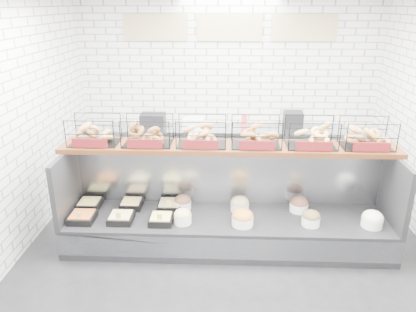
{
  "coord_description": "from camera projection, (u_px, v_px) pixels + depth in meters",
  "views": [
    {
      "loc": [
        -0.05,
        -4.14,
        2.89
      ],
      "look_at": [
        -0.25,
        0.45,
        1.14
      ],
      "focal_mm": 35.0,
      "sensor_mm": 36.0,
      "label": 1
    }
  ],
  "objects": [
    {
      "name": "ground",
      "position": [
        227.0,
        258.0,
        4.89
      ],
      "size": [
        5.5,
        5.5,
        0.0
      ],
      "primitive_type": "plane",
      "color": "black",
      "rests_on": "ground"
    },
    {
      "name": "room_shell",
      "position": [
        230.0,
        78.0,
        4.72
      ],
      "size": [
        5.02,
        5.51,
        3.01
      ],
      "color": "silver",
      "rests_on": "ground"
    },
    {
      "name": "display_case",
      "position": [
        226.0,
        220.0,
        5.1
      ],
      "size": [
        4.0,
        0.9,
        1.2
      ],
      "color": "black",
      "rests_on": "ground"
    },
    {
      "name": "bagel_shelf",
      "position": [
        229.0,
        135.0,
        4.88
      ],
      "size": [
        4.1,
        0.5,
        0.4
      ],
      "color": "#3D1C0D",
      "rests_on": "display_case"
    },
    {
      "name": "prep_counter",
      "position": [
        227.0,
        152.0,
        6.99
      ],
      "size": [
        4.0,
        0.6,
        1.2
      ],
      "color": "#93969B",
      "rests_on": "ground"
    }
  ]
}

